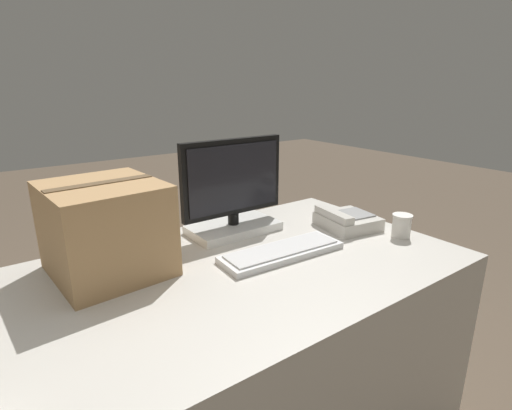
{
  "coord_description": "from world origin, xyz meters",
  "views": [
    {
      "loc": [
        -0.53,
        -1.01,
        1.3
      ],
      "look_at": [
        0.3,
        0.13,
        0.86
      ],
      "focal_mm": 28.0,
      "sensor_mm": 36.0,
      "label": 1
    }
  ],
  "objects_px": {
    "monitor": "(233,196)",
    "keyboard": "(282,252)",
    "cardboard_box": "(106,229)",
    "paper_cup_right": "(402,226)",
    "desk_phone": "(346,220)"
  },
  "relations": [
    {
      "from": "desk_phone",
      "to": "cardboard_box",
      "type": "height_order",
      "value": "cardboard_box"
    },
    {
      "from": "desk_phone",
      "to": "paper_cup_right",
      "type": "distance_m",
      "value": 0.22
    },
    {
      "from": "monitor",
      "to": "paper_cup_right",
      "type": "height_order",
      "value": "monitor"
    },
    {
      "from": "paper_cup_right",
      "to": "cardboard_box",
      "type": "relative_size",
      "value": 0.24
    },
    {
      "from": "desk_phone",
      "to": "paper_cup_right",
      "type": "xyz_separation_m",
      "value": [
        0.09,
        -0.2,
        0.02
      ]
    },
    {
      "from": "monitor",
      "to": "cardboard_box",
      "type": "distance_m",
      "value": 0.52
    },
    {
      "from": "paper_cup_right",
      "to": "cardboard_box",
      "type": "bearing_deg",
      "value": 159.82
    },
    {
      "from": "monitor",
      "to": "keyboard",
      "type": "height_order",
      "value": "monitor"
    },
    {
      "from": "keyboard",
      "to": "monitor",
      "type": "bearing_deg",
      "value": 95.31
    },
    {
      "from": "cardboard_box",
      "to": "monitor",
      "type": "bearing_deg",
      "value": 6.68
    },
    {
      "from": "keyboard",
      "to": "paper_cup_right",
      "type": "distance_m",
      "value": 0.51
    },
    {
      "from": "cardboard_box",
      "to": "paper_cup_right",
      "type": "bearing_deg",
      "value": -20.18
    },
    {
      "from": "desk_phone",
      "to": "cardboard_box",
      "type": "xyz_separation_m",
      "value": [
        -0.92,
        0.17,
        0.11
      ]
    },
    {
      "from": "monitor",
      "to": "cardboard_box",
      "type": "bearing_deg",
      "value": -173.32
    },
    {
      "from": "monitor",
      "to": "keyboard",
      "type": "bearing_deg",
      "value": -87.62
    }
  ]
}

